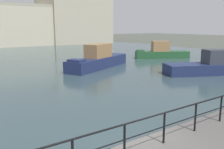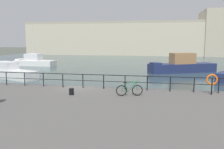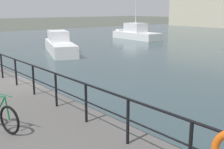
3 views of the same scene
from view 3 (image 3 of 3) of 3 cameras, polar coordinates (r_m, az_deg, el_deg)
The scene contains 4 objects.
ground_plane at distance 12.75m, azimuth -15.96°, elevation -5.15°, with size 240.00×240.00×0.00m, color #4C5147.
moored_red_daysailer at distance 38.28m, azimuth 4.91°, elevation 8.33°, with size 7.30×2.87×7.09m.
moored_white_yacht at distance 26.13m, azimuth -10.58°, elevation 5.98°, with size 7.57×4.45×1.95m.
quay_railing at distance 12.46m, azimuth -20.35°, elevation 2.01°, with size 24.52×0.07×1.08m.
Camera 3 is at (11.19, -4.73, 3.86)m, focal length 45.06 mm.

